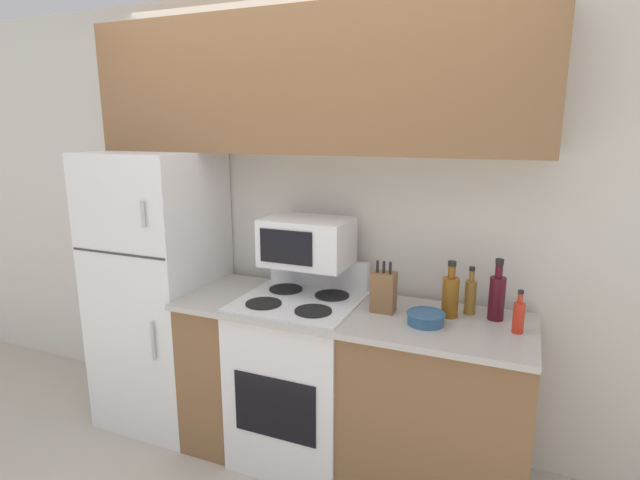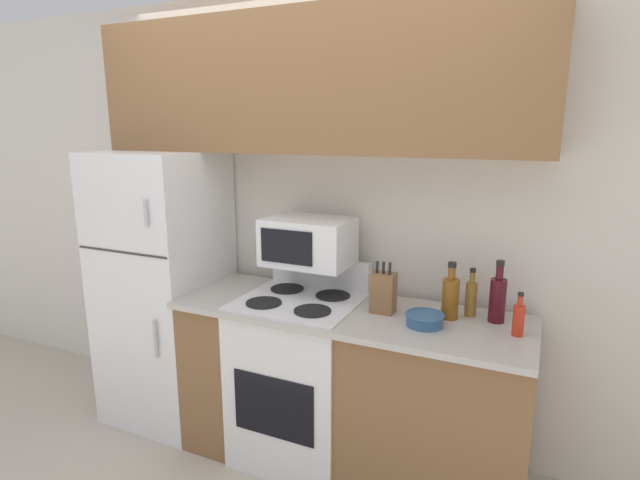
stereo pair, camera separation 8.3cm
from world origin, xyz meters
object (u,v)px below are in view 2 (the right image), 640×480
object	(u,v)px
refrigerator	(165,288)
bottle_wine_red	(498,298)
microwave	(308,241)
bottle_whiskey	(450,297)
knife_block	(383,292)
bottle_hot_sauce	(519,319)
bottle_vinegar	(471,297)
stove	(300,375)
bowl	(425,319)

from	to	relation	value
refrigerator	bottle_wine_red	world-z (taller)	refrigerator
microwave	bottle_whiskey	size ratio (longest dim) A/B	1.65
knife_block	bottle_hot_sauce	size ratio (longest dim) A/B	1.31
knife_block	microwave	bearing A→B (deg)	169.40
bottle_vinegar	bottle_wine_red	world-z (taller)	bottle_wine_red
bottle_wine_red	bottle_whiskey	bearing A→B (deg)	-166.67
microwave	bottle_hot_sauce	bearing A→B (deg)	-5.93
microwave	bottle_hot_sauce	world-z (taller)	microwave
refrigerator	bottle_vinegar	world-z (taller)	refrigerator
stove	bottle_vinegar	xyz separation A→B (m)	(0.85, 0.17, 0.52)
microwave	bottle_vinegar	world-z (taller)	microwave
microwave	knife_block	distance (m)	0.50
bottle_whiskey	bottle_wine_red	bearing A→B (deg)	13.33
bottle_hot_sauce	refrigerator	bearing A→B (deg)	179.31
bowl	bottle_whiskey	xyz separation A→B (m)	(0.09, 0.14, 0.08)
bottle_hot_sauce	knife_block	bearing A→B (deg)	177.50
knife_block	bottle_hot_sauce	xyz separation A→B (m)	(0.63, -0.03, -0.02)
refrigerator	bowl	bearing A→B (deg)	-2.93
bottle_hot_sauce	bottle_whiskey	world-z (taller)	bottle_whiskey
bottle_hot_sauce	bottle_whiskey	distance (m)	0.33
knife_block	refrigerator	bearing A→B (deg)	-179.88
bottle_vinegar	bottle_wine_red	distance (m)	0.13
bottle_whiskey	microwave	bearing A→B (deg)	177.68
bottle_vinegar	bottle_whiskey	world-z (taller)	bottle_whiskey
stove	bottle_hot_sauce	distance (m)	1.20
refrigerator	bottle_hot_sauce	bearing A→B (deg)	-0.69
microwave	bottle_vinegar	bearing A→B (deg)	3.28
microwave	bottle_wine_red	size ratio (longest dim) A/B	1.54
stove	bottle_wine_red	size ratio (longest dim) A/B	3.57
bowl	knife_block	bearing A→B (deg)	159.37
bowl	bottle_whiskey	size ratio (longest dim) A/B	0.65
refrigerator	bottle_hot_sauce	world-z (taller)	refrigerator
bottle_hot_sauce	bottle_wine_red	bearing A→B (deg)	128.25
bottle_wine_red	bottle_whiskey	world-z (taller)	bottle_wine_red
bottle_vinegar	knife_block	bearing A→B (deg)	-161.55
microwave	bottle_vinegar	size ratio (longest dim) A/B	1.93
refrigerator	bottle_vinegar	size ratio (longest dim) A/B	6.95
stove	knife_block	distance (m)	0.70
knife_block	bottle_vinegar	bearing A→B (deg)	18.45
bottle_vinegar	bottle_whiskey	size ratio (longest dim) A/B	0.86
stove	microwave	xyz separation A→B (m)	(-0.00, 0.12, 0.73)
bottle_vinegar	bottle_whiskey	bearing A→B (deg)	-136.79
knife_block	bottle_wine_red	world-z (taller)	bottle_wine_red
stove	bottle_wine_red	world-z (taller)	bottle_wine_red
refrigerator	stove	bearing A→B (deg)	-1.92
microwave	bowl	xyz separation A→B (m)	(0.69, -0.17, -0.27)
bottle_wine_red	bottle_hot_sauce	bearing A→B (deg)	-51.75
refrigerator	microwave	world-z (taller)	refrigerator
bowl	bottle_wine_red	xyz separation A→B (m)	(0.30, 0.19, 0.09)
knife_block	bottle_hot_sauce	distance (m)	0.63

